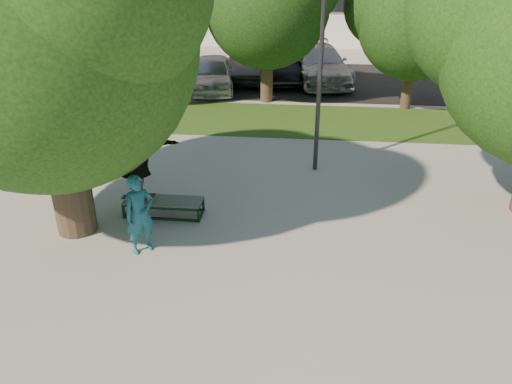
# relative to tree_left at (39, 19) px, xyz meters

# --- Properties ---
(ground) EXTENTS (120.00, 120.00, 0.00)m
(ground) POSITION_rel_tree_left_xyz_m (4.29, -1.09, -4.42)
(ground) COLOR gray
(ground) RESTS_ON ground
(grass_strip) EXTENTS (30.00, 4.00, 0.02)m
(grass_strip) POSITION_rel_tree_left_xyz_m (5.29, 8.41, -4.41)
(grass_strip) COLOR #294B15
(grass_strip) RESTS_ON ground
(asphalt_strip) EXTENTS (40.00, 8.00, 0.01)m
(asphalt_strip) POSITION_rel_tree_left_xyz_m (4.29, 14.91, -4.42)
(asphalt_strip) COLOR black
(asphalt_strip) RESTS_ON ground
(tree_left) EXTENTS (6.96, 5.95, 7.12)m
(tree_left) POSITION_rel_tree_left_xyz_m (0.00, 0.00, 0.00)
(tree_left) COLOR #38281E
(tree_left) RESTS_ON ground
(bg_tree_left) EXTENTS (5.28, 4.51, 5.77)m
(bg_tree_left) POSITION_rel_tree_left_xyz_m (-2.28, 9.98, -0.69)
(bg_tree_left) COLOR #38281E
(bg_tree_left) RESTS_ON ground
(bg_tree_right) EXTENTS (5.04, 4.31, 5.43)m
(bg_tree_right) POSITION_rel_tree_left_xyz_m (8.73, 10.47, -0.93)
(bg_tree_right) COLOR #38281E
(bg_tree_right) RESTS_ON ground
(lamppost) EXTENTS (0.25, 0.15, 6.11)m
(lamppost) POSITION_rel_tree_left_xyz_m (5.29, 3.91, -1.27)
(lamppost) COLOR #2D2D30
(lamppost) RESTS_ON ground
(grind_box) EXTENTS (1.80, 0.60, 0.38)m
(grind_box) POSITION_rel_tree_left_xyz_m (1.79, 0.82, -4.23)
(grind_box) COLOR #103217
(grind_box) RESTS_ON ground
(skater_rig) EXTENTS (2.11, 0.98, 1.74)m
(skater_rig) POSITION_rel_tree_left_xyz_m (1.21, 0.82, -3.14)
(skater_rig) COLOR white
(skater_rig) RESTS_ON grind_box
(bystander) EXTENTS (0.72, 0.71, 1.67)m
(bystander) POSITION_rel_tree_left_xyz_m (1.79, -0.76, -3.59)
(bystander) COLOR #1A5A66
(bystander) RESTS_ON ground
(car_silver_a) EXTENTS (2.43, 4.65, 1.51)m
(car_silver_a) POSITION_rel_tree_left_xyz_m (0.79, 12.41, -3.67)
(car_silver_a) COLOR #B3B4B9
(car_silver_a) RESTS_ON asphalt_strip
(car_dark) EXTENTS (2.14, 4.14, 1.30)m
(car_dark) POSITION_rel_tree_left_xyz_m (3.71, 14.26, -3.77)
(car_dark) COLOR black
(car_dark) RESTS_ON asphalt_strip
(car_grey) EXTENTS (3.14, 5.86, 1.56)m
(car_grey) POSITION_rel_tree_left_xyz_m (2.29, 15.08, -3.64)
(car_grey) COLOR #5A5A5F
(car_grey) RESTS_ON asphalt_strip
(car_silver_b) EXTENTS (3.44, 6.05, 1.65)m
(car_silver_b) POSITION_rel_tree_left_xyz_m (5.42, 14.58, -3.60)
(car_silver_b) COLOR #A6A6AA
(car_silver_b) RESTS_ON asphalt_strip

